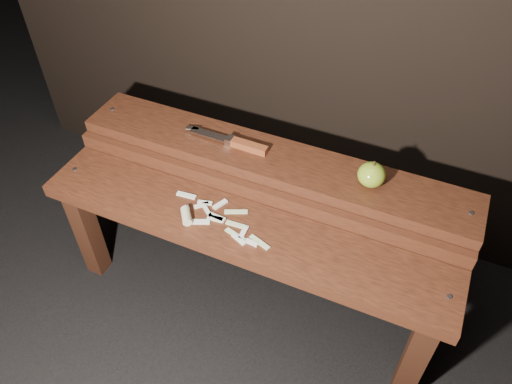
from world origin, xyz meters
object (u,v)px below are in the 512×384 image
at_px(knife, 239,143).
at_px(apple, 372,175).
at_px(bench_rear_tier, 270,178).
at_px(bench_front_tier, 238,244).

bearing_deg(knife, apple, 0.08).
xyz_separation_m(bench_rear_tier, apple, (0.29, 0.00, 0.12)).
height_order(apple, knife, apple).
xyz_separation_m(apple, knife, (-0.40, -0.00, -0.02)).
relative_size(bench_front_tier, apple, 14.91).
height_order(bench_rear_tier, apple, apple).
bearing_deg(bench_rear_tier, knife, 177.96).
bearing_deg(bench_front_tier, bench_rear_tier, 90.00).
distance_m(apple, knife, 0.40).
distance_m(bench_front_tier, knife, 0.30).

